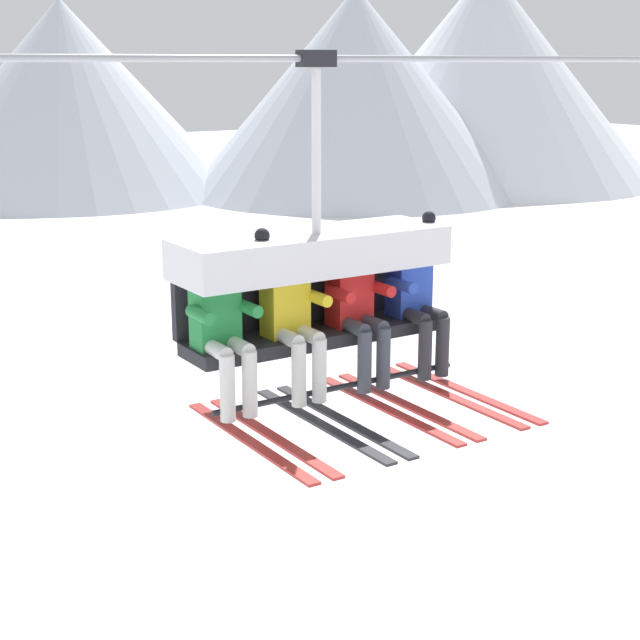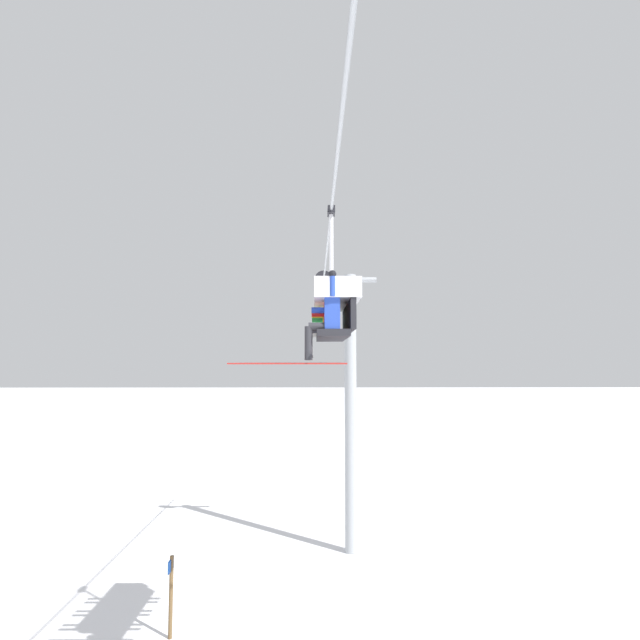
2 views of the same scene
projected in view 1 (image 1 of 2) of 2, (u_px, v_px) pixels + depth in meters
mountain_peak_west at (65, 97)px, 60.39m from camera, size 21.42×21.42×11.76m
mountain_peak_central at (355, 92)px, 60.34m from camera, size 21.33×21.33×12.37m
mountain_peak_east at (484, 76)px, 65.97m from camera, size 23.46×23.46×14.18m
lift_cable at (523, 59)px, 8.08m from camera, size 19.91×0.05×0.05m
chairlift_chair at (311, 269)px, 7.49m from camera, size 2.17×0.74×2.48m
skier_green at (224, 329)px, 6.94m from camera, size 0.46×1.70×1.23m
skier_yellow at (293, 315)px, 7.24m from camera, size 0.48×1.70×1.34m
skier_red at (359, 308)px, 7.54m from camera, size 0.46×1.70×1.23m
skier_blue at (418, 296)px, 7.84m from camera, size 0.48×1.70×1.34m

